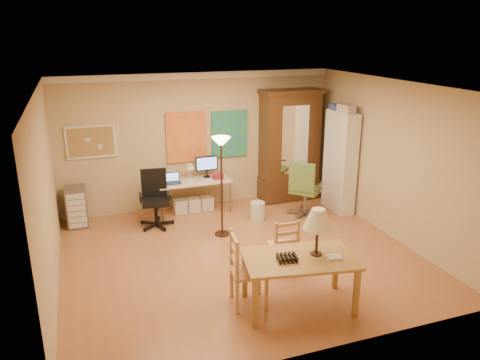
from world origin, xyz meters
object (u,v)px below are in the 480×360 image
object	(u,v)px
bookshelf	(340,162)
dining_table	(306,247)
office_chair_green	(304,201)
office_chair_black	(156,211)
computer_desk	(195,192)
armoire	(289,152)

from	to	relation	value
bookshelf	dining_table	bearing A→B (deg)	-127.58
office_chair_green	bookshelf	size ratio (longest dim) A/B	0.57
office_chair_black	office_chair_green	distance (m)	2.84
dining_table	bookshelf	xyz separation A→B (m)	(2.22, 2.89, 0.15)
office_chair_black	office_chair_green	world-z (taller)	office_chair_green
computer_desk	office_chair_black	distance (m)	0.99
computer_desk	dining_table	bearing A→B (deg)	-82.14
bookshelf	armoire	bearing A→B (deg)	124.92
armoire	dining_table	bearing A→B (deg)	-112.16
bookshelf	office_chair_green	bearing A→B (deg)	-173.07
office_chair_green	dining_table	bearing A→B (deg)	-117.00
dining_table	office_chair_green	world-z (taller)	dining_table
computer_desk	office_chair_black	bearing A→B (deg)	-151.00
computer_desk	office_chair_green	size ratio (longest dim) A/B	1.27
office_chair_black	armoire	bearing A→B (deg)	10.83
office_chair_green	bookshelf	world-z (taller)	bookshelf
office_chair_black	dining_table	bearing A→B (deg)	-67.19
armoire	office_chair_black	bearing A→B (deg)	-169.17
office_chair_black	bookshelf	world-z (taller)	bookshelf
armoire	office_chair_green	bearing A→B (deg)	-97.60
office_chair_green	armoire	distance (m)	1.27
dining_table	office_chair_green	distance (m)	3.18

